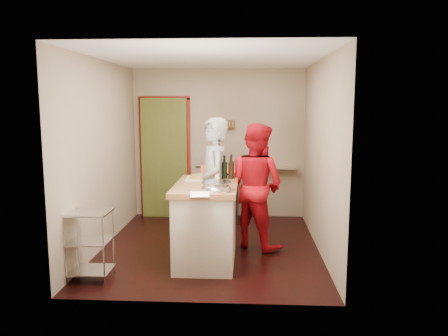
{
  "coord_description": "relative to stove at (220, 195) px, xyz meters",
  "views": [
    {
      "loc": [
        0.52,
        -5.91,
        2.0
      ],
      "look_at": [
        0.19,
        0.0,
        1.13
      ],
      "focal_mm": 35.0,
      "sensor_mm": 36.0,
      "label": 1
    }
  ],
  "objects": [
    {
      "name": "left_wall",
      "position": [
        -1.55,
        -1.42,
        0.85
      ],
      "size": [
        0.04,
        3.5,
        2.6
      ],
      "primitive_type": "cube",
      "color": "tan",
      "rests_on": "ground"
    },
    {
      "name": "person_stripe",
      "position": [
        0.02,
        -1.62,
        0.46
      ],
      "size": [
        0.59,
        0.75,
        1.82
      ],
      "primitive_type": "imported",
      "rotation": [
        0.0,
        0.0,
        -1.32
      ],
      "color": "#A4A3A8",
      "rests_on": "ground"
    },
    {
      "name": "island",
      "position": [
        -0.05,
        -1.93,
        0.07
      ],
      "size": [
        0.78,
        1.48,
        1.31
      ],
      "color": "beige",
      "rests_on": "ground"
    },
    {
      "name": "right_wall",
      "position": [
        1.45,
        -1.42,
        0.85
      ],
      "size": [
        0.04,
        3.5,
        2.6
      ],
      "primitive_type": "cube",
      "color": "tan",
      "rests_on": "ground"
    },
    {
      "name": "stove",
      "position": [
        0.0,
        0.0,
        0.0
      ],
      "size": [
        0.6,
        0.63,
        1.0
      ],
      "color": "black",
      "rests_on": "ground"
    },
    {
      "name": "wire_shelving",
      "position": [
        -1.33,
        -2.62,
        -0.01
      ],
      "size": [
        0.48,
        0.4,
        0.8
      ],
      "color": "silver",
      "rests_on": "ground"
    },
    {
      "name": "ceiling",
      "position": [
        -0.05,
        -1.42,
        2.16
      ],
      "size": [
        3.0,
        3.5,
        0.02
      ],
      "primitive_type": "cube",
      "color": "white",
      "rests_on": "back_wall"
    },
    {
      "name": "back_wall",
      "position": [
        -0.69,
        0.36,
        0.68
      ],
      "size": [
        3.0,
        0.44,
        2.6
      ],
      "color": "tan",
      "rests_on": "ground"
    },
    {
      "name": "person_red",
      "position": [
        0.59,
        -1.35,
        0.42
      ],
      "size": [
        1.07,
        1.04,
        1.74
      ],
      "primitive_type": "imported",
      "rotation": [
        0.0,
        0.0,
        2.49
      ],
      "color": "#AF0B15",
      "rests_on": "ground"
    },
    {
      "name": "floor",
      "position": [
        -0.05,
        -1.42,
        -0.45
      ],
      "size": [
        3.5,
        3.5,
        0.0
      ],
      "primitive_type": "plane",
      "color": "black",
      "rests_on": "ground"
    }
  ]
}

